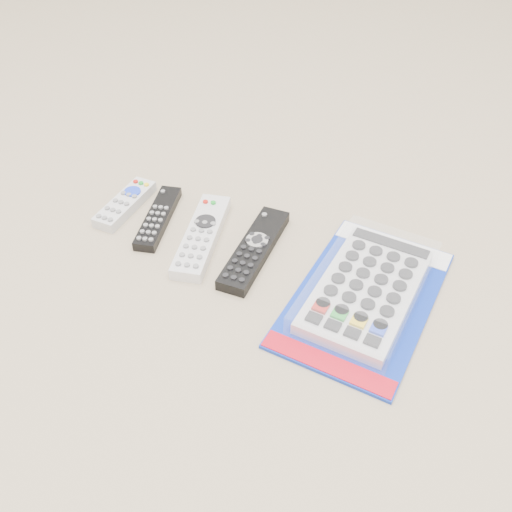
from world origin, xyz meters
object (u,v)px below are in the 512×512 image
(remote_large_black, at_px, (254,249))
(remote_silver_dvd, at_px, (202,236))
(jumbo_remote_packaged, at_px, (367,289))
(remote_slim_black, at_px, (158,218))
(remote_small_grey, at_px, (125,204))

(remote_large_black, bearing_deg, remote_silver_dvd, -178.40)
(remote_silver_dvd, xyz_separation_m, jumbo_remote_packaged, (0.28, -0.03, 0.01))
(remote_slim_black, distance_m, jumbo_remote_packaged, 0.38)
(remote_slim_black, bearing_deg, jumbo_remote_packaged, -18.30)
(remote_small_grey, bearing_deg, remote_slim_black, -6.80)
(remote_slim_black, relative_size, jumbo_remote_packaged, 0.50)
(remote_slim_black, height_order, remote_silver_dvd, remote_silver_dvd)
(remote_slim_black, xyz_separation_m, remote_silver_dvd, (0.09, -0.02, 0.00))
(remote_slim_black, xyz_separation_m, jumbo_remote_packaged, (0.37, -0.05, 0.01))
(remote_small_grey, height_order, remote_silver_dvd, remote_silver_dvd)
(jumbo_remote_packaged, bearing_deg, remote_small_grey, 179.49)
(jumbo_remote_packaged, bearing_deg, remote_large_black, 178.06)
(remote_silver_dvd, height_order, remote_large_black, remote_silver_dvd)
(remote_small_grey, height_order, jumbo_remote_packaged, jumbo_remote_packaged)
(remote_slim_black, distance_m, remote_silver_dvd, 0.09)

